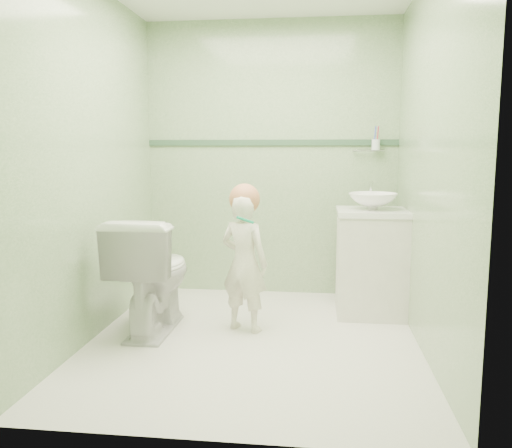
# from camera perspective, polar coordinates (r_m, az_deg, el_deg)

# --- Properties ---
(ground) EXTENTS (2.50, 2.50, 0.00)m
(ground) POSITION_cam_1_polar(r_m,az_deg,el_deg) (3.62, -0.29, -12.65)
(ground) COLOR silver
(ground) RESTS_ON ground
(room_shell) EXTENTS (2.50, 2.54, 2.40)m
(room_shell) POSITION_cam_1_polar(r_m,az_deg,el_deg) (3.39, -0.30, 6.69)
(room_shell) COLOR #87AB79
(room_shell) RESTS_ON ground
(trim_stripe) EXTENTS (2.20, 0.02, 0.05)m
(trim_stripe) POSITION_cam_1_polar(r_m,az_deg,el_deg) (4.62, 1.63, 8.92)
(trim_stripe) COLOR #34553C
(trim_stripe) RESTS_ON room_shell
(vanity) EXTENTS (0.52, 0.50, 0.80)m
(vanity) POSITION_cam_1_polar(r_m,az_deg,el_deg) (4.18, 12.47, -4.30)
(vanity) COLOR silver
(vanity) RESTS_ON ground
(counter) EXTENTS (0.54, 0.52, 0.04)m
(counter) POSITION_cam_1_polar(r_m,az_deg,el_deg) (4.11, 12.64, 1.29)
(counter) COLOR white
(counter) RESTS_ON vanity
(basin) EXTENTS (0.37, 0.37, 0.13)m
(basin) POSITION_cam_1_polar(r_m,az_deg,el_deg) (4.10, 12.68, 2.45)
(basin) COLOR white
(basin) RESTS_ON counter
(faucet) EXTENTS (0.03, 0.13, 0.18)m
(faucet) POSITION_cam_1_polar(r_m,az_deg,el_deg) (4.28, 12.47, 3.76)
(faucet) COLOR silver
(faucet) RESTS_ON counter
(cup_holder) EXTENTS (0.26, 0.07, 0.21)m
(cup_holder) POSITION_cam_1_polar(r_m,az_deg,el_deg) (4.57, 12.91, 8.46)
(cup_holder) COLOR silver
(cup_holder) RESTS_ON room_shell
(toilet) EXTENTS (0.47, 0.81, 0.83)m
(toilet) POSITION_cam_1_polar(r_m,az_deg,el_deg) (3.78, -11.30, -5.37)
(toilet) COLOR white
(toilet) RESTS_ON ground
(toddler) EXTENTS (0.42, 0.35, 0.98)m
(toddler) POSITION_cam_1_polar(r_m,az_deg,el_deg) (3.69, -1.30, -4.32)
(toddler) COLOR beige
(toddler) RESTS_ON ground
(hair_cap) EXTENTS (0.22, 0.22, 0.22)m
(hair_cap) POSITION_cam_1_polar(r_m,az_deg,el_deg) (3.65, -1.26, 2.76)
(hair_cap) COLOR #C47950
(hair_cap) RESTS_ON toddler
(teal_toothbrush) EXTENTS (0.11, 0.14, 0.08)m
(teal_toothbrush) POSITION_cam_1_polar(r_m,az_deg,el_deg) (3.49, -1.24, 0.53)
(teal_toothbrush) COLOR #0C9B69
(teal_toothbrush) RESTS_ON toddler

